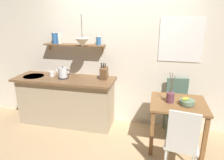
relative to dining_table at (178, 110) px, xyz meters
The scene contains 13 objects.
ground_plane 1.15m from the dining_table, behind, with size 14.00×14.00×0.00m, color tan.
back_wall 1.24m from the dining_table, 140.98° to the left, with size 6.80×0.11×2.70m.
kitchen_counter 2.01m from the dining_table, behind, with size 1.83×0.63×0.91m.
wall_shelf 2.20m from the dining_table, 166.36° to the left, with size 1.14×0.20×0.33m.
dining_table is the anchor object (origin of this frame).
dining_chair_near 0.70m from the dining_table, 89.59° to the right, with size 0.45×0.44×0.97m.
dining_chair_far 0.41m from the dining_table, 86.36° to the left, with size 0.46×0.45×0.97m.
fruit_bowl 0.22m from the dining_table, 28.92° to the right, with size 0.21×0.21×0.11m.
twig_vase 0.25m from the dining_table, behind, with size 0.12×0.12×0.47m.
electric_kettle 2.04m from the dining_table, behind, with size 0.26×0.18×0.22m.
knife_block 1.36m from the dining_table, 164.16° to the left, with size 0.12×0.18×0.31m.
coffee_mug_by_sink 2.29m from the dining_table, behind, with size 0.13×0.09×0.10m.
pendant_lamp 1.86m from the dining_table, behind, with size 0.25×0.25×0.51m.
Camera 1 is at (0.62, -2.94, 2.02)m, focal length 32.65 mm.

